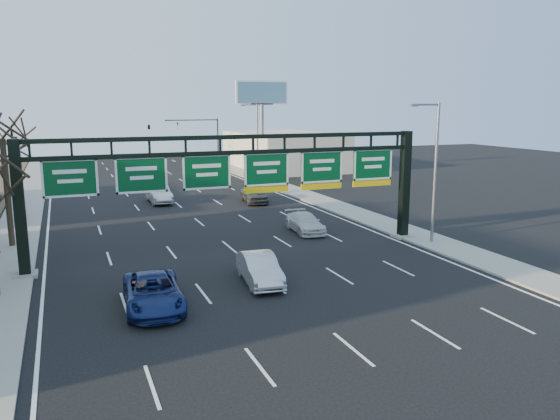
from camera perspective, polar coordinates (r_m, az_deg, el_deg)
name	(u,v)px	position (r m, az deg, el deg)	size (l,w,h in m)	color
ground	(290,297)	(25.94, 1.04, -9.06)	(160.00, 160.00, 0.00)	black
sidewalk_left	(18,230)	(43.49, -25.72, -1.88)	(3.00, 120.00, 0.12)	gray
sidewalk_right	(335,206)	(48.76, 5.77, 0.44)	(3.00, 120.00, 0.12)	gray
lane_markings	(193,217)	(44.40, -9.04, -0.75)	(21.60, 120.00, 0.01)	white
sign_gantry	(240,178)	(32.23, -4.22, 3.33)	(24.60, 1.20, 7.20)	black
building_right_distant	(283,150)	(78.49, 0.31, 6.24)	(12.00, 20.00, 5.00)	beige
tree_mid	(1,122)	(37.62, -27.16, 8.18)	(3.60, 3.60, 9.24)	black
tree_far	(13,123)	(47.60, -26.09, 8.15)	(3.60, 3.60, 8.86)	black
streetlight_near	(434,166)	(36.15, 15.78, 4.49)	(2.15, 0.22, 9.00)	slate
streetlight_far	(256,137)	(66.32, -2.48, 7.61)	(2.15, 0.22, 9.00)	slate
billboard_right	(262,104)	(71.76, -1.91, 11.04)	(7.00, 0.50, 12.00)	slate
traffic_signal_mast	(176,130)	(79.01, -10.85, 8.25)	(10.16, 0.54, 7.00)	black
car_blue_suv	(153,292)	(24.99, -13.10, -8.36)	(2.44, 5.30, 1.47)	navy
car_silver_sedan	(260,269)	(27.67, -2.15, -6.15)	(1.58, 4.54, 1.49)	#B5B6BA
car_white_wagon	(305,223)	(38.73, 2.63, -1.34)	(1.85, 4.56, 1.32)	silver
car_grey_far	(254,194)	(50.54, -2.73, 1.73)	(1.95, 4.85, 1.65)	#3A3C3F
car_silver_distant	(159,194)	(51.57, -12.55, 1.67)	(1.75, 5.01, 1.65)	#AFB0B4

